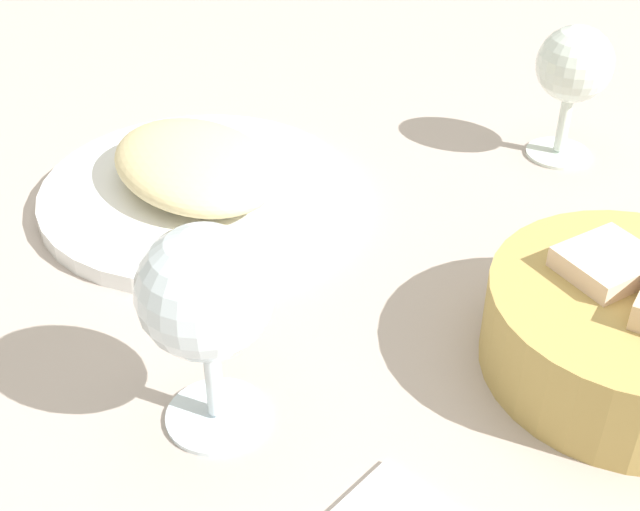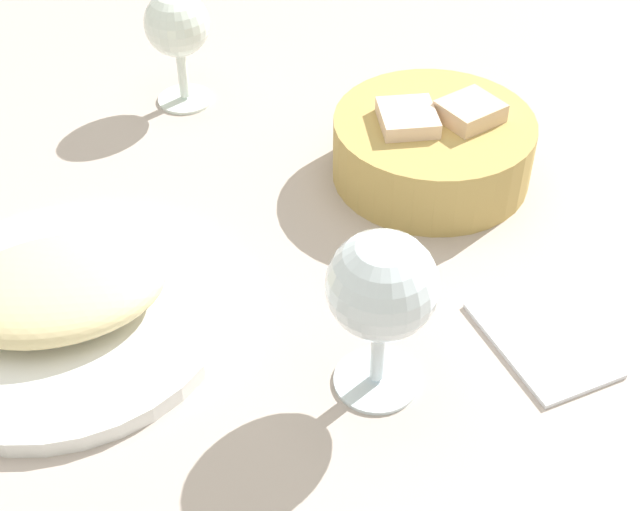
# 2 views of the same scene
# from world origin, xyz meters

# --- Properties ---
(ground_plane) EXTENTS (1.40, 1.40, 0.02)m
(ground_plane) POSITION_xyz_m (0.00, 0.00, -0.01)
(ground_plane) COLOR #AE9F96
(plate) EXTENTS (0.25, 0.25, 0.01)m
(plate) POSITION_xyz_m (-0.10, -0.08, 0.01)
(plate) COLOR white
(plate) RESTS_ON ground_plane
(omelette) EXTENTS (0.18, 0.14, 0.04)m
(omelette) POSITION_xyz_m (-0.10, -0.08, 0.03)
(omelette) COLOR beige
(omelette) RESTS_ON plate
(bread_basket) EXTENTS (0.18, 0.18, 0.08)m
(bread_basket) POSITION_xyz_m (0.21, 0.07, 0.03)
(bread_basket) COLOR tan
(bread_basket) RESTS_ON ground_plane
(wine_glass_near) EXTENTS (0.07, 0.07, 0.13)m
(wine_glass_near) POSITION_xyz_m (0.12, -0.17, 0.09)
(wine_glass_near) COLOR silver
(wine_glass_near) RESTS_ON ground_plane
(wine_glass_far) EXTENTS (0.06, 0.06, 0.12)m
(wine_glass_far) POSITION_xyz_m (-0.01, 0.23, 0.08)
(wine_glass_far) COLOR silver
(wine_glass_far) RESTS_ON ground_plane
(folded_napkin) EXTENTS (0.10, 0.13, 0.01)m
(folded_napkin) POSITION_xyz_m (0.25, -0.14, 0.00)
(folded_napkin) COLOR white
(folded_napkin) RESTS_ON ground_plane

